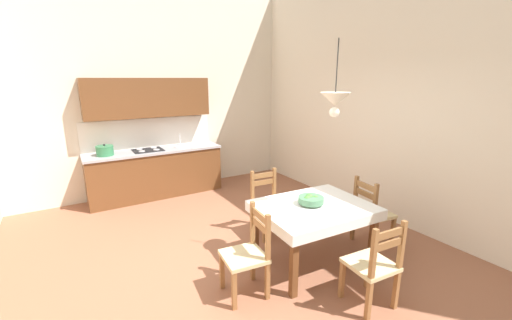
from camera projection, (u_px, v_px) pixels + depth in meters
ground_plane at (239, 267)px, 3.87m from camera, size 5.87×7.00×0.10m
wall_back at (156, 89)px, 6.04m from camera, size 5.87×0.12×3.99m
wall_right at (395, 92)px, 4.73m from camera, size 0.12×7.00×3.99m
kitchen_cabinetry at (154, 152)px, 5.95m from camera, size 2.44×0.63×2.20m
dining_table at (313, 215)px, 3.74m from camera, size 1.37×1.10×0.75m
dining_chair_camera_side at (374, 266)px, 3.05m from camera, size 0.45×0.45×0.93m
dining_chair_window_side at (372, 213)px, 4.23m from camera, size 0.47×0.47×0.93m
dining_chair_kitchen_side at (268, 205)px, 4.52m from camera, size 0.45×0.45×0.93m
dining_chair_tv_side at (248, 255)px, 3.24m from camera, size 0.47×0.47×0.93m
fruit_bowl at (311, 200)px, 3.71m from camera, size 0.30×0.30×0.12m
pendant_lamp at (335, 100)px, 3.35m from camera, size 0.32×0.32×0.80m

